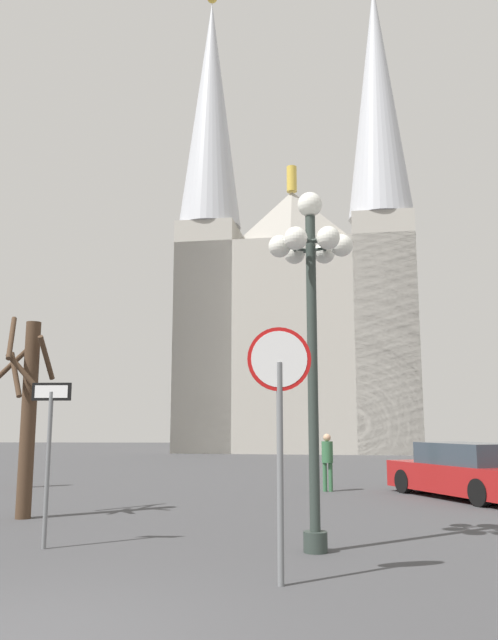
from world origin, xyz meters
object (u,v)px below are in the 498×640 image
at_px(bare_tree, 28,409).
at_px(pedestrian_walking, 327,457).
at_px(cathedral, 298,304).
at_px(parked_car_near_red, 465,472).
at_px(street_lamp, 311,293).
at_px(one_way_arrow_sign, 49,442).
at_px(pedestrian_standing, 26,451).
at_px(stop_sign, 280,400).

relative_size(bare_tree, pedestrian_walking, 2.60).
height_order(cathedral, parked_car_near_red, cathedral).
height_order(bare_tree, pedestrian_walking, bare_tree).
xyz_separation_m(cathedral, parked_car_near_red, (3.35, -27.94, -9.81)).
height_order(street_lamp, bare_tree, street_lamp).
bearing_deg(street_lamp, one_way_arrow_sign, 178.94).
xyz_separation_m(pedestrian_walking, pedestrian_standing, (-9.07, 0.77, 0.09)).
distance_m(street_lamp, pedestrian_standing, 12.81).
bearing_deg(cathedral, street_lamp, -91.48).
bearing_deg(bare_tree, parked_car_near_red, 21.66).
xyz_separation_m(cathedral, bare_tree, (-6.64, -31.91, -8.28)).
bearing_deg(one_way_arrow_sign, pedestrian_standing, 113.67).
xyz_separation_m(one_way_arrow_sign, parked_car_near_red, (8.40, 7.01, -0.95)).
height_order(street_lamp, pedestrian_walking, street_lamp).
bearing_deg(cathedral, bare_tree, -101.76).
height_order(street_lamp, pedestrian_standing, street_lamp).
relative_size(one_way_arrow_sign, pedestrian_walking, 1.57).
xyz_separation_m(street_lamp, parked_car_near_red, (4.25, 7.09, -3.27)).
height_order(parked_car_near_red, pedestrian_walking, pedestrian_walking).
relative_size(one_way_arrow_sign, bare_tree, 0.61).
xyz_separation_m(stop_sign, pedestrian_walking, (1.37, 10.61, -1.20)).
relative_size(bare_tree, parked_car_near_red, 0.86).
bearing_deg(one_way_arrow_sign, parked_car_near_red, 39.88).
relative_size(stop_sign, one_way_arrow_sign, 1.22).
relative_size(cathedral, parked_car_near_red, 7.03).
height_order(cathedral, stop_sign, cathedral).
xyz_separation_m(one_way_arrow_sign, pedestrian_walking, (4.99, 8.54, -0.64)).
relative_size(stop_sign, street_lamp, 0.55).
height_order(cathedral, pedestrian_walking, cathedral).
distance_m(stop_sign, bare_tree, 7.31).
xyz_separation_m(one_way_arrow_sign, street_lamp, (4.14, -0.08, 2.32)).
bearing_deg(parked_car_near_red, pedestrian_walking, 155.85).
bearing_deg(street_lamp, cathedral, 88.52).
bearing_deg(bare_tree, pedestrian_walking, 39.85).
distance_m(parked_car_near_red, pedestrian_standing, 12.69).
bearing_deg(parked_car_near_red, stop_sign, -117.73).
xyz_separation_m(one_way_arrow_sign, bare_tree, (-1.60, 3.05, 0.59)).
height_order(stop_sign, pedestrian_standing, stop_sign).
bearing_deg(pedestrian_walking, stop_sign, -97.34).
height_order(stop_sign, one_way_arrow_sign, stop_sign).
bearing_deg(cathedral, pedestrian_standing, -109.59).
distance_m(one_way_arrow_sign, parked_car_near_red, 10.98).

